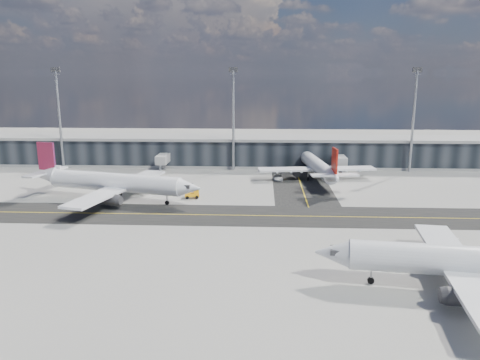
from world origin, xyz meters
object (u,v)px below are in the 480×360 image
Objects in this scene: airliner_redtail at (318,167)px; baggage_tug at (193,194)px; airliner_af at (113,182)px; service_van at (278,177)px; airliner_near at (474,262)px.

airliner_redtail is 10.72× the size of baggage_tug.
airliner_af reaches higher than service_van.
airliner_redtail is 64.34m from airliner_near.
airliner_near reaches higher than airliner_redtail.
service_van is (-22.78, 62.96, -3.21)m from airliner_near.
baggage_tug is (-42.30, 43.68, -2.91)m from airliner_near.
airliner_redtail is at bearing 1.68° from service_van.
airliner_af is 42.87m from service_van.
airliner_redtail is at bearing 114.10° from baggage_tug.
airliner_redtail is (47.19, 21.88, -0.45)m from airliner_af.
airliner_near reaches higher than baggage_tug.
airliner_near is at bearing 35.13° from baggage_tug.
airliner_redtail is 0.91× the size of airliner_near.
service_van is at bearing 26.86° from airliner_near.
baggage_tug is at bearing -134.57° from service_van.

